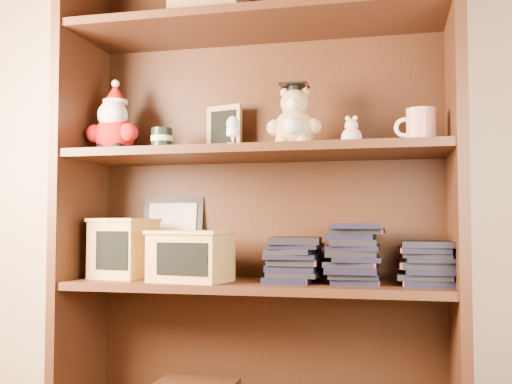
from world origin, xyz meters
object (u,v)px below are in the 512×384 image
at_px(bookcase, 259,206).
at_px(treats_box, 124,248).
at_px(grad_teddy_bear, 294,123).
at_px(teacher_mug, 420,127).

relative_size(bookcase, treats_box, 7.94).
distance_m(bookcase, treats_box, 0.45).
xyz_separation_m(grad_teddy_bear, treats_box, (-0.55, 0.01, -0.38)).
bearing_deg(teacher_mug, bookcase, 174.10).
relative_size(teacher_mug, treats_box, 0.59).
distance_m(teacher_mug, treats_box, 0.99).
bearing_deg(bookcase, teacher_mug, -5.90).
bearing_deg(teacher_mug, treats_box, -179.95).
bearing_deg(treats_box, bookcase, 6.80).
relative_size(bookcase, teacher_mug, 13.48).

